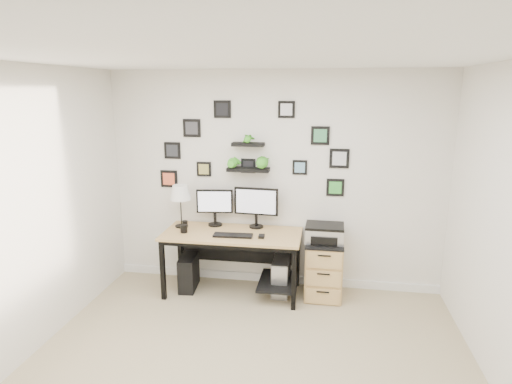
% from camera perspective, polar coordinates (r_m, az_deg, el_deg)
% --- Properties ---
extents(room, '(4.00, 4.00, 4.00)m').
position_cam_1_polar(room, '(5.51, 2.31, -11.40)').
color(room, tan).
rests_on(room, ground).
extents(desk, '(1.60, 0.70, 0.75)m').
position_cam_1_polar(desk, '(5.06, -2.71, -6.67)').
color(desk, tan).
rests_on(desk, ground).
extents(monitor_left, '(0.44, 0.19, 0.45)m').
position_cam_1_polar(monitor_left, '(5.20, -5.53, -1.70)').
color(monitor_left, black).
rests_on(monitor_left, desk).
extents(monitor_right, '(0.53, 0.18, 0.49)m').
position_cam_1_polar(monitor_right, '(5.09, 0.02, -1.63)').
color(monitor_right, black).
rests_on(monitor_right, desk).
extents(keyboard, '(0.45, 0.16, 0.02)m').
position_cam_1_polar(keyboard, '(4.88, -3.09, -5.79)').
color(keyboard, black).
rests_on(keyboard, desk).
extents(mouse, '(0.07, 0.10, 0.03)m').
position_cam_1_polar(mouse, '(4.83, 0.75, -5.93)').
color(mouse, black).
rests_on(mouse, desk).
extents(table_lamp, '(0.25, 0.25, 0.52)m').
position_cam_1_polar(table_lamp, '(5.17, -10.06, -0.20)').
color(table_lamp, black).
rests_on(table_lamp, desk).
extents(mug, '(0.08, 0.08, 0.09)m').
position_cam_1_polar(mug, '(5.05, -9.59, -4.85)').
color(mug, black).
rests_on(mug, desk).
extents(pen_cup, '(0.06, 0.06, 0.08)m').
position_cam_1_polar(pen_cup, '(5.24, -9.44, -4.24)').
color(pen_cup, black).
rests_on(pen_cup, desk).
extents(pc_tower_black, '(0.22, 0.43, 0.41)m').
position_cam_1_polar(pc_tower_black, '(5.35, -8.96, -10.51)').
color(pc_tower_black, black).
rests_on(pc_tower_black, ground).
extents(pc_tower_grey, '(0.19, 0.43, 0.43)m').
position_cam_1_polar(pc_tower_grey, '(5.18, 3.34, -11.12)').
color(pc_tower_grey, gray).
rests_on(pc_tower_grey, ground).
extents(file_cabinet, '(0.43, 0.53, 0.67)m').
position_cam_1_polar(file_cabinet, '(5.13, 9.00, -10.07)').
color(file_cabinet, tan).
rests_on(file_cabinet, ground).
extents(printer, '(0.44, 0.36, 0.20)m').
position_cam_1_polar(printer, '(4.98, 9.12, -5.43)').
color(printer, silver).
rests_on(printer, file_cabinet).
extents(wall_decor, '(2.29, 0.18, 1.10)m').
position_cam_1_polar(wall_decor, '(5.04, -0.77, 5.26)').
color(wall_decor, black).
rests_on(wall_decor, ground).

